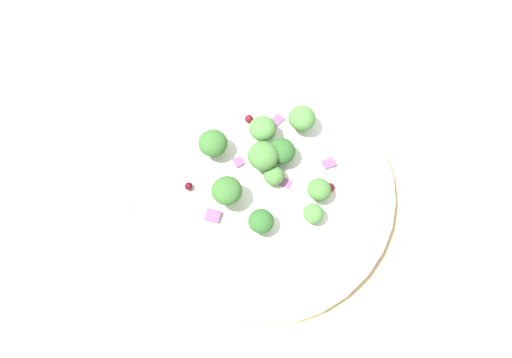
% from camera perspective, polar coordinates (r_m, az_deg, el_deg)
% --- Properties ---
extents(ground_plane, '(1.80, 1.80, 0.02)m').
position_cam_1_polar(ground_plane, '(0.57, -1.79, -3.40)').
color(ground_plane, tan).
extents(plate, '(0.27, 0.27, 0.02)m').
position_cam_1_polar(plate, '(0.56, -0.00, -0.83)').
color(plate, white).
rests_on(plate, ground_plane).
extents(dressing_pool, '(0.16, 0.16, 0.00)m').
position_cam_1_polar(dressing_pool, '(0.55, -0.00, -0.64)').
color(dressing_pool, white).
rests_on(dressing_pool, plate).
extents(broccoli_floret_0, '(0.03, 0.03, 0.03)m').
position_cam_1_polar(broccoli_floret_0, '(0.56, -4.28, 3.53)').
color(broccoli_floret_0, '#8EB77A').
rests_on(broccoli_floret_0, plate).
extents(broccoli_floret_1, '(0.02, 0.02, 0.02)m').
position_cam_1_polar(broccoli_floret_1, '(0.52, 0.49, -4.22)').
color(broccoli_floret_1, '#8EB77A').
rests_on(broccoli_floret_1, plate).
extents(broccoli_floret_2, '(0.03, 0.03, 0.03)m').
position_cam_1_polar(broccoli_floret_2, '(0.53, -2.75, -0.82)').
color(broccoli_floret_2, '#8EB77A').
rests_on(broccoli_floret_2, plate).
extents(broccoli_floret_3, '(0.02, 0.02, 0.02)m').
position_cam_1_polar(broccoli_floret_3, '(0.55, 1.78, 0.31)').
color(broccoli_floret_3, '#ADD18E').
rests_on(broccoli_floret_3, plate).
extents(broccoli_floret_4, '(0.02, 0.02, 0.02)m').
position_cam_1_polar(broccoli_floret_4, '(0.54, 6.25, -1.07)').
color(broccoli_floret_4, '#8EB77A').
rests_on(broccoli_floret_4, plate).
extents(broccoli_floret_5, '(0.03, 0.03, 0.03)m').
position_cam_1_polar(broccoli_floret_5, '(0.56, 0.58, 5.00)').
color(broccoli_floret_5, '#9EC684').
rests_on(broccoli_floret_5, plate).
extents(broccoli_floret_6, '(0.02, 0.02, 0.02)m').
position_cam_1_polar(broccoli_floret_6, '(0.53, 5.69, -3.42)').
color(broccoli_floret_6, '#8EB77A').
rests_on(broccoli_floret_6, plate).
extents(broccoli_floret_7, '(0.03, 0.03, 0.03)m').
position_cam_1_polar(broccoli_floret_7, '(0.54, 0.71, 2.26)').
color(broccoli_floret_7, '#ADD18E').
rests_on(broccoli_floret_7, plate).
extents(broccoli_floret_8, '(0.03, 0.03, 0.03)m').
position_cam_1_polar(broccoli_floret_8, '(0.57, 4.56, 5.98)').
color(broccoli_floret_8, '#9EC684').
rests_on(broccoli_floret_8, plate).
extents(broccoli_floret_9, '(0.03, 0.03, 0.03)m').
position_cam_1_polar(broccoli_floret_9, '(0.55, 2.53, 2.73)').
color(broccoli_floret_9, '#8EB77A').
rests_on(broccoli_floret_9, plate).
extents(cranberry_0, '(0.01, 0.01, 0.01)m').
position_cam_1_polar(cranberry_0, '(0.57, 1.68, 2.98)').
color(cranberry_0, '#4C0A14').
rests_on(cranberry_0, plate).
extents(cranberry_1, '(0.01, 0.01, 0.01)m').
position_cam_1_polar(cranberry_1, '(0.55, -6.80, -1.03)').
color(cranberry_1, '#4C0A14').
rests_on(cranberry_1, plate).
extents(cranberry_2, '(0.01, 0.01, 0.01)m').
position_cam_1_polar(cranberry_2, '(0.59, -0.70, 5.96)').
color(cranberry_2, maroon).
rests_on(cranberry_2, plate).
extents(cranberry_3, '(0.01, 0.01, 0.01)m').
position_cam_1_polar(cranberry_3, '(0.55, 7.34, -0.82)').
color(cranberry_3, maroon).
rests_on(cranberry_3, plate).
extents(onion_bit_0, '(0.02, 0.02, 0.01)m').
position_cam_1_polar(onion_bit_0, '(0.57, 7.20, 1.51)').
color(onion_bit_0, '#934C84').
rests_on(onion_bit_0, plate).
extents(onion_bit_1, '(0.01, 0.01, 0.00)m').
position_cam_1_polar(onion_bit_1, '(0.54, -4.30, -3.62)').
color(onion_bit_1, '#934C84').
rests_on(onion_bit_1, plate).
extents(onion_bit_2, '(0.01, 0.02, 0.00)m').
position_cam_1_polar(onion_bit_2, '(0.59, 2.10, 5.80)').
color(onion_bit_2, '#934C84').
rests_on(onion_bit_2, plate).
extents(onion_bit_3, '(0.01, 0.01, 0.01)m').
position_cam_1_polar(onion_bit_3, '(0.58, 1.35, 5.27)').
color(onion_bit_3, '#843D75').
rests_on(onion_bit_3, plate).
extents(onion_bit_4, '(0.01, 0.01, 0.00)m').
position_cam_1_polar(onion_bit_4, '(0.56, 2.94, -0.44)').
color(onion_bit_4, '#934C84').
rests_on(onion_bit_4, plate).
extents(onion_bit_5, '(0.01, 0.01, 0.00)m').
position_cam_1_polar(onion_bit_5, '(0.56, -1.76, 1.69)').
color(onion_bit_5, '#934C84').
rests_on(onion_bit_5, plate).
extents(fork, '(0.19, 0.02, 0.01)m').
position_cam_1_polar(fork, '(0.65, -11.82, 9.98)').
color(fork, silver).
rests_on(fork, ground_plane).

